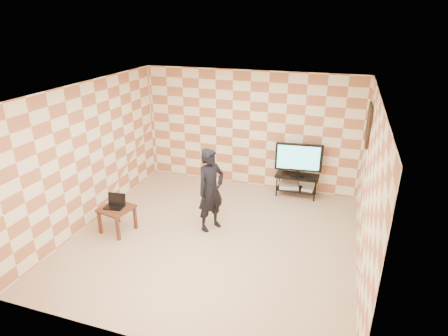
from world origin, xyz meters
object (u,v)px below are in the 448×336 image
(tv, at_px, (299,158))
(tv_stand, at_px, (297,181))
(side_table, at_px, (117,212))
(person, at_px, (211,190))

(tv, bearing_deg, tv_stand, 83.70)
(tv, distance_m, side_table, 3.96)
(tv_stand, bearing_deg, tv, -96.30)
(tv_stand, height_order, side_table, same)
(tv_stand, height_order, tv, tv)
(tv, relative_size, person, 0.63)
(tv, distance_m, person, 2.33)
(tv_stand, distance_m, person, 2.37)
(side_table, bearing_deg, person, 21.75)
(side_table, bearing_deg, tv_stand, 40.41)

